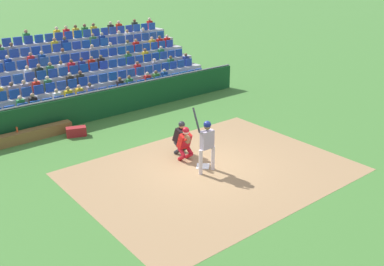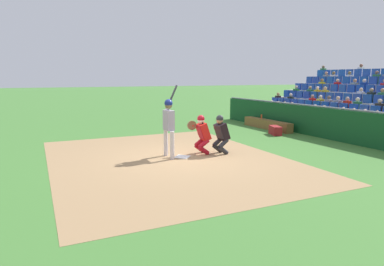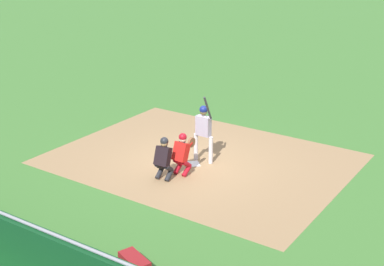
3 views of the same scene
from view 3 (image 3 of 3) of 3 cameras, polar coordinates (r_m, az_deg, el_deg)
name	(u,v)px [view 3 (image 3 of 3)]	position (r m, az deg, el deg)	size (l,w,h in m)	color
ground_plane	(192,164)	(16.82, 0.02, -3.30)	(160.00, 160.00, 0.00)	#417832
infield_dirt_patch	(201,159)	(17.20, 0.93, -2.73)	(8.91, 6.79, 0.01)	#9E7B53
home_plate_marker	(192,164)	(16.81, 0.02, -3.25)	(0.44, 0.44, 0.02)	white
batter_at_plate	(204,127)	(16.60, 1.22, 0.62)	(0.68, 0.55, 2.25)	silver
catcher_crouching	(182,152)	(15.87, -1.01, -1.97)	(0.48, 0.72, 1.30)	#AA101D
home_plate_umpire	(164,157)	(15.58, -2.99, -2.50)	(0.49, 0.49, 1.30)	#25252A
dugout_wall	(16,245)	(12.13, -17.97, -11.09)	(15.40, 0.24, 1.32)	#11451F
equipment_duffel_bag	(135,265)	(11.81, -6.03, -13.57)	(0.78, 0.36, 0.38)	maroon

